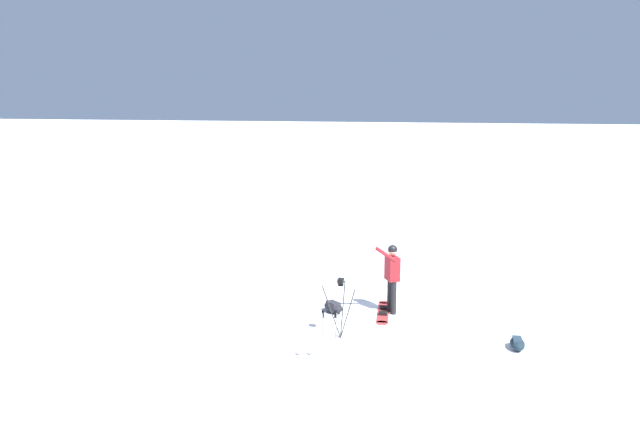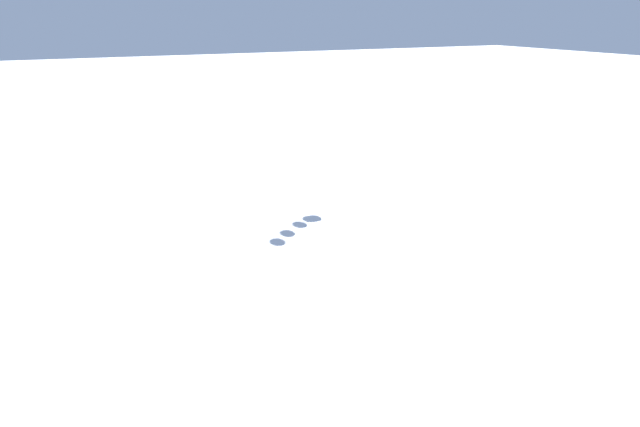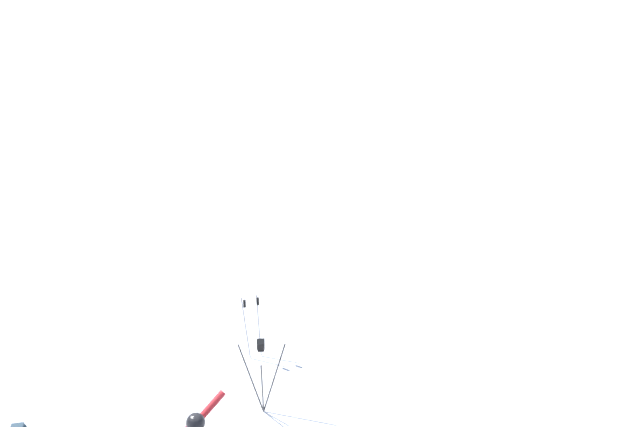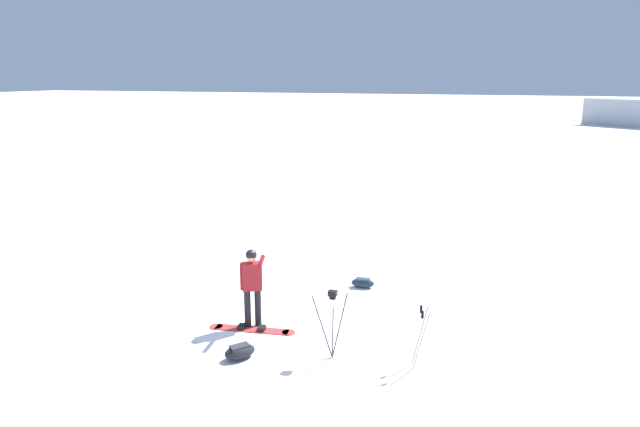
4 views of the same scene
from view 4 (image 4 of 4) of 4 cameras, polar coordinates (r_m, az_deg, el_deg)
ground_plane at (r=12.29m, az=-3.10°, el=-11.24°), size 300.00×300.00×0.00m
snowboarder at (r=11.96m, az=-6.86°, el=-6.65°), size 0.58×0.70×1.73m
snowboard at (r=12.18m, az=-6.86°, el=-11.44°), size 0.52×1.83×0.10m
gear_bag_large at (r=14.35m, az=4.31°, el=-6.95°), size 0.36×0.60×0.24m
camera_tripod at (r=10.63m, az=1.23°, el=-9.69°), size 0.76×0.60×1.35m
gear_bag_small at (r=11.05m, az=-8.06°, el=-13.56°), size 0.68×0.64×0.27m
ski_poles at (r=10.54m, az=10.12°, el=-11.30°), size 0.34×0.33×1.14m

